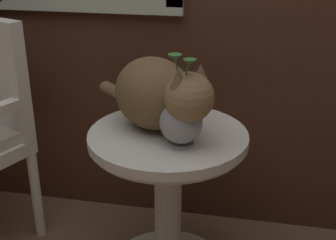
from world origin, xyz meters
The scene contains 3 objects.
wicker_side_table centered at (0.16, 0.27, 0.43)m, with size 0.59×0.59×0.64m.
cat centered at (0.12, 0.30, 0.78)m, with size 0.53×0.49×0.28m.
pewter_vase_with_ivy centered at (0.23, 0.18, 0.74)m, with size 0.15×0.15×0.33m.
Camera 1 is at (0.47, -1.22, 1.34)m, focal length 49.46 mm.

